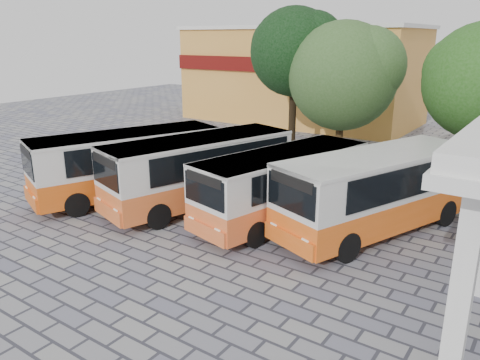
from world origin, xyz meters
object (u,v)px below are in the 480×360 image
Objects in this scene: bus_far_left at (127,161)px; bus_centre_left at (200,167)px; parked_car at (80,175)px; bus_far_right at (378,188)px; bus_centre_right at (283,182)px.

bus_centre_left is at bearing 37.00° from bus_far_left.
bus_far_left reaches higher than parked_car.
bus_centre_left is 0.99× the size of bus_far_right.
bus_far_right is 2.23× the size of parked_car.
bus_centre_right reaches higher than parked_car.
parked_car is (-6.98, -1.26, -1.24)m from bus_centre_left.
parked_car is at bearing -152.90° from bus_centre_left.
bus_far_right reaches higher than bus_centre_right.
bus_far_right is at bearing 34.62° from bus_far_left.
bus_centre_left is at bearing -158.75° from bus_centre_right.
bus_centre_right is at bearing 8.53° from parked_car.
bus_far_left is 7.68m from bus_centre_right.
bus_centre_right is 3.73m from bus_far_right.
bus_centre_right is at bearing 33.06° from bus_far_left.
bus_far_right reaches higher than bus_far_left.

